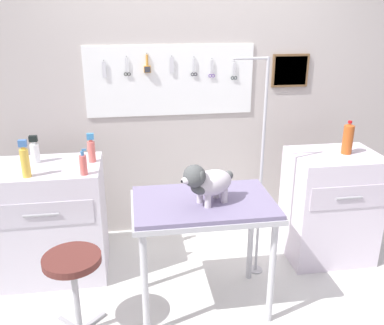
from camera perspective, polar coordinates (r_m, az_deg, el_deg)
ground at (r=3.09m, az=3.29°, el=-20.13°), size 4.40×4.00×0.04m
rear_wall_panel at (r=3.70m, az=-0.40°, el=7.47°), size 4.00×0.11×2.30m
grooming_table at (r=2.76m, az=1.58°, el=-6.84°), size 0.94×0.60×0.81m
grooming_arm at (r=3.13m, az=9.22°, el=-2.43°), size 0.29×0.11×1.68m
dog at (r=2.61m, az=2.06°, el=-2.68°), size 0.38×0.28×0.28m
counter_left at (r=3.42m, az=-18.63°, el=-7.51°), size 0.80×0.58×0.89m
cabinet_right at (r=3.63m, az=18.26°, el=-5.65°), size 0.68×0.54×0.91m
stool at (r=2.73m, az=-15.91°, el=-14.02°), size 0.35×0.35×0.58m
spray_bottle_tall at (r=3.32m, az=-20.66°, el=1.45°), size 0.06×0.06×0.21m
pump_bottle_white at (r=3.04m, az=-21.83°, el=0.19°), size 0.06×0.06×0.26m
spray_bottle_short at (r=3.20m, az=-13.57°, el=1.70°), size 0.06×0.06×0.22m
conditioner_bottle at (r=2.97m, az=-14.62°, el=-0.26°), size 0.05×0.05×0.19m
soda_bottle at (r=3.47m, az=20.51°, el=3.09°), size 0.08×0.08×0.26m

